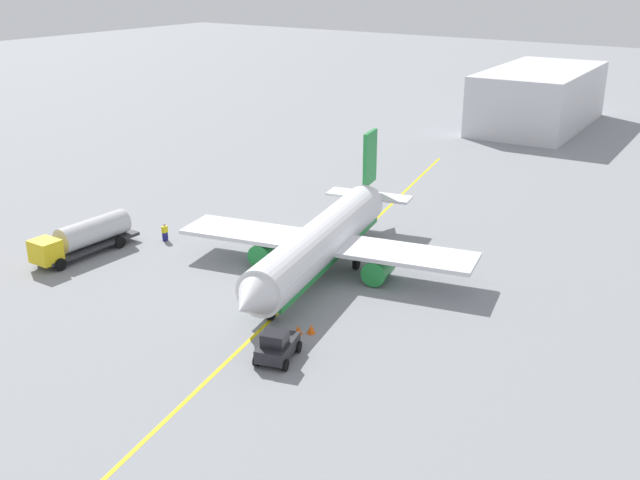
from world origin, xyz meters
TOP-DOWN VIEW (x-y plane):
  - ground_plane at (0.00, 0.00)m, footprint 400.00×400.00m
  - airplane at (-0.47, -0.10)m, footprint 30.38×26.55m
  - fuel_tanker at (8.61, -19.98)m, footprint 10.53×2.86m
  - pushback_tug at (13.94, 6.14)m, footprint 4.02×3.18m
  - refueling_worker at (1.94, -16.66)m, footprint 0.52×0.36m
  - safety_cone_nose at (9.55, 5.83)m, footprint 0.62×0.62m
  - safety_cone_wingtip at (10.19, 5.14)m, footprint 0.61×0.61m
  - distant_hangar at (-70.36, -5.93)m, footprint 30.50×15.99m
  - taxi_line_marking at (0.00, 0.00)m, footprint 84.05×18.85m

SIDE VIEW (x-z plane):
  - ground_plane at x=0.00m, z-range 0.00..0.00m
  - taxi_line_marking at x=0.00m, z-range 0.00..0.01m
  - safety_cone_wingtip at x=10.19m, z-range 0.00..0.68m
  - safety_cone_nose at x=9.55m, z-range 0.00..0.69m
  - refueling_worker at x=1.94m, z-range -0.03..1.68m
  - pushback_tug at x=13.94m, z-range -0.09..2.11m
  - fuel_tanker at x=8.61m, z-range 0.15..3.30m
  - airplane at x=-0.47m, z-range -2.18..7.53m
  - distant_hangar at x=-70.36m, z-range -0.01..9.12m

